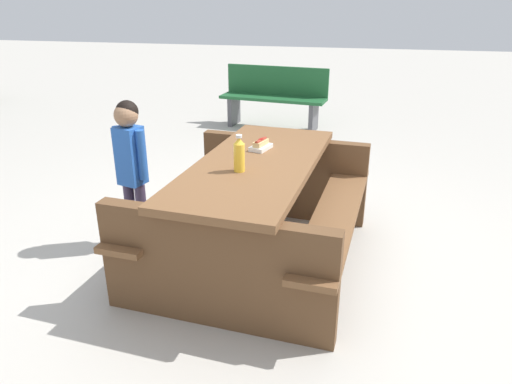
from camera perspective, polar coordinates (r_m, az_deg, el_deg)
ground_plane at (r=3.53m, az=-0.00°, el=-7.88°), size 30.00×30.00×0.00m
picnic_table at (r=3.33m, az=-0.00°, el=-1.27°), size 1.90×1.54×0.75m
soda_bottle at (r=3.00m, az=-2.04°, el=4.51°), size 0.07×0.07×0.24m
hotdog_tray at (r=3.46m, az=0.59°, el=5.64°), size 0.20×0.16×0.08m
child_in_coat at (r=3.55m, az=-14.84°, el=4.18°), size 0.20×0.27×1.12m
park_bench_near at (r=6.92m, az=2.22°, el=11.47°), size 0.58×1.54×0.85m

